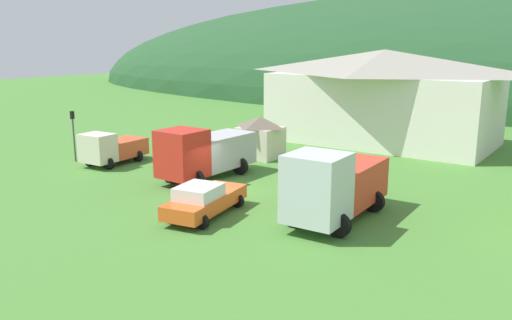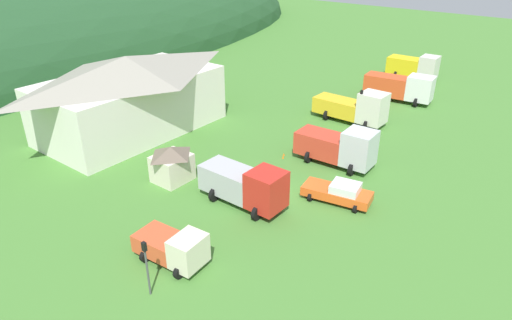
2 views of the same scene
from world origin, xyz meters
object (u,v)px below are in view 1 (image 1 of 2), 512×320
light_truck_cream (111,148)px  traffic_cone_mid_row (339,192)px  depot_building (383,95)px  crane_truck_red (204,152)px  tow_truck_silver (334,185)px  service_pickup_orange (204,200)px  play_shed_cream (261,136)px  traffic_cone_near_pickup (349,193)px  traffic_light_west (73,130)px

light_truck_cream → traffic_cone_mid_row: bearing=96.0°
depot_building → traffic_cone_mid_row: depot_building is taller
crane_truck_red → tow_truck_silver: tow_truck_silver is taller
depot_building → service_pickup_orange: depot_building is taller
depot_building → tow_truck_silver: size_ratio=2.70×
play_shed_cream → crane_truck_red: bearing=-83.9°
light_truck_cream → crane_truck_red: bearing=90.7°
depot_building → crane_truck_red: depot_building is taller
depot_building → traffic_cone_near_pickup: depot_building is taller
light_truck_cream → traffic_light_west: (-2.82, -0.91, 1.09)m
crane_truck_red → traffic_cone_mid_row: (8.17, 2.26, -1.74)m
depot_building → traffic_cone_near_pickup: bearing=-73.7°
traffic_light_west → crane_truck_red: bearing=8.6°
traffic_cone_mid_row → crane_truck_red: bearing=-164.5°
tow_truck_silver → traffic_cone_mid_row: (-1.97, 4.59, -1.81)m
play_shed_cream → traffic_light_west: 13.38m
light_truck_cream → traffic_cone_near_pickup: bearing=96.5°
tow_truck_silver → traffic_light_west: bearing=-94.0°
crane_truck_red → traffic_cone_near_pickup: bearing=107.0°
traffic_cone_mid_row → play_shed_cream: bearing=151.0°
play_shed_cream → traffic_cone_near_pickup: play_shed_cream is taller
tow_truck_silver → crane_truck_red: bearing=-105.1°
traffic_light_west → traffic_cone_near_pickup: traffic_light_west is taller
traffic_light_west → depot_building: bearing=53.2°
light_truck_cream → service_pickup_orange: bearing=65.5°
service_pickup_orange → tow_truck_silver: bearing=108.1°
crane_truck_red → tow_truck_silver: (10.14, -2.33, 0.07)m
traffic_cone_near_pickup → traffic_cone_mid_row: bearing=-153.1°
traffic_light_west → play_shed_cream: bearing=41.5°
crane_truck_red → tow_truck_silver: 10.41m
depot_building → service_pickup_orange: bearing=-88.7°
tow_truck_silver → service_pickup_orange: size_ratio=1.29×
play_shed_cream → crane_truck_red: (0.77, -7.21, 0.17)m
traffic_cone_mid_row → traffic_cone_near_pickup: bearing=26.9°
traffic_cone_near_pickup → traffic_light_west: bearing=-167.9°
traffic_light_west → traffic_cone_mid_row: traffic_light_west is taller
tow_truck_silver → traffic_cone_mid_row: bearing=-158.9°
play_shed_cream → crane_truck_red: crane_truck_red is taller
depot_building → traffic_light_west: depot_building is taller
crane_truck_red → traffic_cone_mid_row: bearing=106.2°
tow_truck_silver → traffic_cone_near_pickup: bearing=-165.5°
traffic_cone_mid_row → service_pickup_orange: bearing=-115.0°
play_shed_cream → traffic_cone_mid_row: (8.94, -4.94, -1.57)m
depot_building → light_truck_cream: 22.66m
service_pickup_orange → traffic_cone_mid_row: size_ratio=8.46×
light_truck_cream → traffic_cone_near_pickup: (16.66, 3.25, -1.17)m
play_shed_cream → traffic_cone_mid_row: bearing=-29.0°
tow_truck_silver → service_pickup_orange: (-5.51, -2.98, -0.98)m
traffic_cone_mid_row → traffic_light_west: bearing=-168.4°
service_pickup_orange → crane_truck_red: bearing=-149.2°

